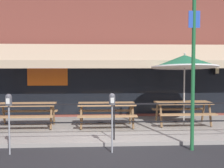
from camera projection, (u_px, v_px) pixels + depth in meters
ground_plane at (115, 146)px, 7.97m from camera, size 120.00×120.00×0.00m
patio_deck at (110, 128)px, 9.96m from camera, size 15.00×4.00×0.10m
restaurant_building at (107, 6)px, 11.90m from camera, size 15.00×1.60×8.70m
patio_railing at (114, 114)px, 8.21m from camera, size 13.84×0.04×0.97m
picnic_table_left at (27, 108)px, 9.82m from camera, size 1.80×1.42×0.76m
picnic_table_centre at (107, 108)px, 9.90m from camera, size 1.80×1.42×0.76m
picnic_table_right at (183, 107)px, 10.24m from camera, size 1.80×1.42×0.76m
patio_umbrella_right at (185, 62)px, 10.03m from camera, size 2.14×2.14×2.39m
parking_meter_near at (9, 106)px, 7.18m from camera, size 0.15×0.16×1.42m
parking_meter_far at (112, 105)px, 7.33m from camera, size 0.15×0.16×1.42m
street_sign_pole at (193, 58)px, 7.49m from camera, size 0.28×0.09×4.40m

